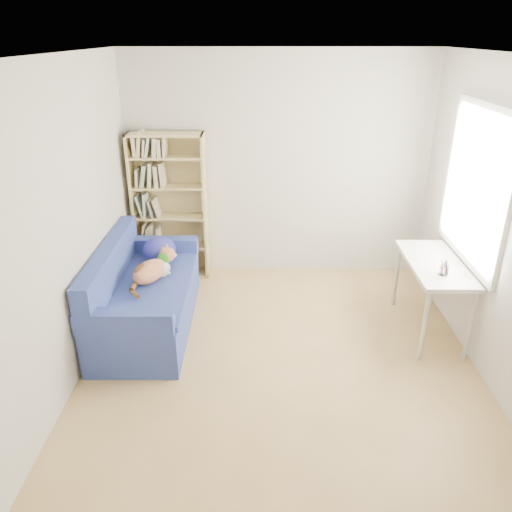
{
  "coord_description": "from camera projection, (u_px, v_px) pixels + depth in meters",
  "views": [
    {
      "loc": [
        -0.17,
        -3.7,
        2.74
      ],
      "look_at": [
        -0.23,
        0.5,
        0.85
      ],
      "focal_mm": 35.0,
      "sensor_mm": 36.0,
      "label": 1
    }
  ],
  "objects": [
    {
      "name": "pen_cup",
      "position": [
        444.0,
        269.0,
        4.45
      ],
      "size": [
        0.08,
        0.08,
        0.16
      ],
      "color": "white",
      "rests_on": "desk"
    },
    {
      "name": "room_shell",
      "position": [
        297.0,
        188.0,
        3.86
      ],
      "size": [
        3.54,
        4.04,
        2.62
      ],
      "color": "silver",
      "rests_on": "ground"
    },
    {
      "name": "ground",
      "position": [
        280.0,
        364.0,
        4.5
      ],
      "size": [
        4.0,
        4.0,
        0.0
      ],
      "primitive_type": "plane",
      "color": "tan",
      "rests_on": "ground"
    },
    {
      "name": "sofa",
      "position": [
        144.0,
        295.0,
        4.99
      ],
      "size": [
        0.87,
        1.78,
        0.87
      ],
      "rotation": [
        0.0,
        0.0,
        0.02
      ],
      "color": "navy",
      "rests_on": "ground"
    },
    {
      "name": "bookshelf",
      "position": [
        170.0,
        212.0,
        5.88
      ],
      "size": [
        0.86,
        0.27,
        1.73
      ],
      "color": "tan",
      "rests_on": "ground"
    },
    {
      "name": "desk",
      "position": [
        434.0,
        270.0,
        4.76
      ],
      "size": [
        0.51,
        1.1,
        0.75
      ],
      "color": "white",
      "rests_on": "ground"
    }
  ]
}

